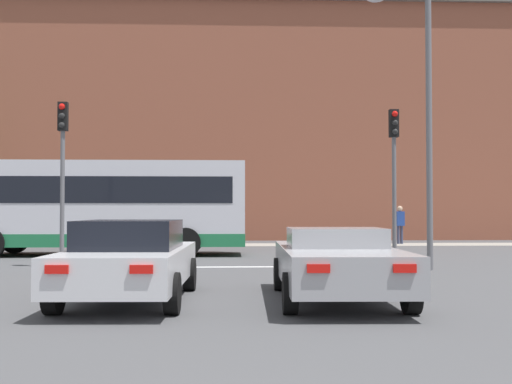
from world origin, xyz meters
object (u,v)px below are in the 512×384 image
car_roadster_right (337,262)px  pedestrian_walking_east (400,221)px  street_lamp_junction (419,100)px  traffic_light_far_left (124,189)px  bus_crossing_lead (97,205)px  traffic_light_near_left (62,157)px  traffic_light_near_right (394,161)px  car_saloon_left (131,259)px  pedestrian_waiting (125,224)px

car_roadster_right → pedestrian_walking_east: bearing=73.3°
street_lamp_junction → pedestrian_walking_east: size_ratio=4.18×
traffic_light_far_left → pedestrian_walking_east: traffic_light_far_left is taller
bus_crossing_lead → car_roadster_right: bearing=29.2°
bus_crossing_lead → traffic_light_near_left: (0.07, -4.95, 1.30)m
traffic_light_near_right → pedestrian_walking_east: size_ratio=2.50×
car_roadster_right → car_saloon_left: bearing=-179.7°
car_saloon_left → pedestrian_walking_east: 21.11m
traffic_light_near_left → street_lamp_junction: (9.67, -1.07, 1.47)m
street_lamp_junction → pedestrian_walking_east: 13.89m
traffic_light_far_left → car_roadster_right: bearing=-69.8°
car_roadster_right → pedestrian_waiting: size_ratio=2.94×
bus_crossing_lead → street_lamp_junction: 11.78m
car_saloon_left → pedestrian_walking_east: size_ratio=2.68×
bus_crossing_lead → traffic_light_near_right: bearing=63.8°
car_roadster_right → traffic_light_far_left: traffic_light_far_left is taller
traffic_light_far_left → pedestrian_waiting: traffic_light_far_left is taller
car_roadster_right → bus_crossing_lead: bearing=120.8°
traffic_light_near_right → pedestrian_waiting: size_ratio=2.72×
traffic_light_far_left → traffic_light_near_left: (0.12, -11.19, 0.51)m
traffic_light_near_left → street_lamp_junction: 9.84m
car_roadster_right → traffic_light_near_left: traffic_light_near_left is taller
pedestrian_waiting → car_roadster_right: bearing=72.9°
bus_crossing_lead → traffic_light_far_left: (-0.05, 6.24, 0.78)m
bus_crossing_lead → traffic_light_far_left: size_ratio=2.79×
car_saloon_left → car_roadster_right: bearing=0.4°
car_saloon_left → pedestrian_waiting: 17.75m
pedestrian_walking_east → street_lamp_junction: bearing=-115.1°
bus_crossing_lead → pedestrian_waiting: bus_crossing_lead is taller
car_saloon_left → pedestrian_waiting: (-2.91, 17.51, 0.24)m
bus_crossing_lead → traffic_light_near_left: size_ratio=2.28×
bus_crossing_lead → pedestrian_waiting: 5.95m
traffic_light_near_right → pedestrian_waiting: 14.25m
traffic_light_near_left → car_saloon_left: bearing=-66.5°
car_saloon_left → traffic_light_far_left: (-3.01, 17.85, 1.82)m
car_saloon_left → traffic_light_near_right: 9.77m
car_roadster_right → traffic_light_near_right: traffic_light_near_right is taller
pedestrian_walking_east → car_saloon_left: bearing=-129.8°
car_roadster_right → traffic_light_near_right: (2.87, 7.05, 2.34)m
pedestrian_walking_east → traffic_light_far_left: bearing=171.6°
street_lamp_junction → pedestrian_waiting: 15.77m
traffic_light_near_right → bus_crossing_lead: bearing=153.8°
bus_crossing_lead → traffic_light_near_right: (9.42, -4.64, 1.24)m
pedestrian_waiting → pedestrian_walking_east: 12.76m
traffic_light_near_right → street_lamp_junction: size_ratio=0.60×
bus_crossing_lead → pedestrian_walking_east: bearing=119.1°
car_roadster_right → pedestrian_waiting: pedestrian_waiting is taller
bus_crossing_lead → traffic_light_near_left: 5.12m
street_lamp_junction → pedestrian_waiting: street_lamp_junction is taller
car_roadster_right → pedestrian_walking_east: pedestrian_walking_east is taller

